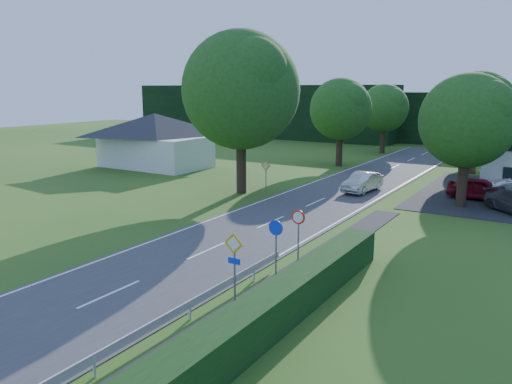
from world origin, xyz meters
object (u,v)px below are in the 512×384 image
Objects in this scene: parked_car_red at (481,189)px; parasol at (496,179)px; motorcycle at (377,180)px; streetlight at (464,135)px; moving_car at (362,182)px.

parasol is (0.46, 4.25, 0.09)m from parked_car_red.
motorcycle is 0.92× the size of parasol.
parked_car_red is at bearing 31.42° from streetlight.
streetlight is at bearing -108.73° from parasol.
motorcycle is (-6.46, 1.90, -3.97)m from streetlight.
parked_car_red is (7.70, -1.15, 0.30)m from motorcycle.
streetlight is 7.82m from motorcycle.
parked_car_red is 4.27m from parasol.
motorcycle is at bearing 92.02° from moving_car.
motorcycle is at bearing 81.03° from parked_car_red.
parked_car_red is (1.23, 0.75, -3.68)m from streetlight.
moving_car is 10.24m from parasol.
parasol reaches higher than motorcycle.
parasol reaches higher than parked_car_red.
moving_car is at bearing 101.89° from parked_car_red.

